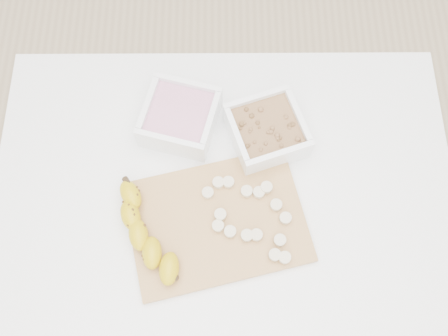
{
  "coord_description": "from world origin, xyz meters",
  "views": [
    {
      "loc": [
        -0.0,
        -0.34,
        1.77
      ],
      "look_at": [
        0.0,
        0.03,
        0.81
      ],
      "focal_mm": 40.0,
      "sensor_mm": 36.0,
      "label": 1
    }
  ],
  "objects_px": {
    "cutting_board": "(217,222)",
    "banana": "(147,235)",
    "bowl_granola": "(267,131)",
    "table": "(224,204)",
    "bowl_yogurt": "(180,117)"
  },
  "relations": [
    {
      "from": "table",
      "to": "cutting_board",
      "type": "relative_size",
      "value": 2.77
    },
    {
      "from": "table",
      "to": "bowl_granola",
      "type": "distance_m",
      "value": 0.21
    },
    {
      "from": "bowl_granola",
      "to": "cutting_board",
      "type": "xyz_separation_m",
      "value": [
        -0.11,
        -0.2,
        -0.03
      ]
    },
    {
      "from": "bowl_yogurt",
      "to": "cutting_board",
      "type": "bearing_deg",
      "value": -70.59
    },
    {
      "from": "table",
      "to": "bowl_yogurt",
      "type": "height_order",
      "value": "bowl_yogurt"
    },
    {
      "from": "bowl_granola",
      "to": "cutting_board",
      "type": "distance_m",
      "value": 0.23
    },
    {
      "from": "bowl_granola",
      "to": "banana",
      "type": "relative_size",
      "value": 0.84
    },
    {
      "from": "bowl_yogurt",
      "to": "bowl_granola",
      "type": "height_order",
      "value": "same"
    },
    {
      "from": "cutting_board",
      "to": "banana",
      "type": "bearing_deg",
      "value": -166.48
    },
    {
      "from": "bowl_granola",
      "to": "cutting_board",
      "type": "relative_size",
      "value": 0.54
    },
    {
      "from": "table",
      "to": "banana",
      "type": "relative_size",
      "value": 4.35
    },
    {
      "from": "cutting_board",
      "to": "banana",
      "type": "distance_m",
      "value": 0.15
    },
    {
      "from": "bowl_yogurt",
      "to": "cutting_board",
      "type": "xyz_separation_m",
      "value": [
        0.08,
        -0.23,
        -0.03
      ]
    },
    {
      "from": "banana",
      "to": "bowl_granola",
      "type": "bearing_deg",
      "value": 25.01
    },
    {
      "from": "bowl_yogurt",
      "to": "cutting_board",
      "type": "height_order",
      "value": "bowl_yogurt"
    }
  ]
}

